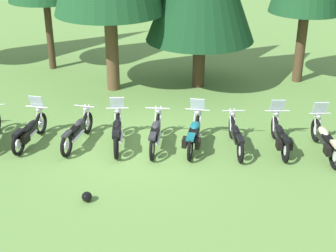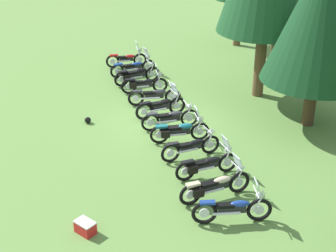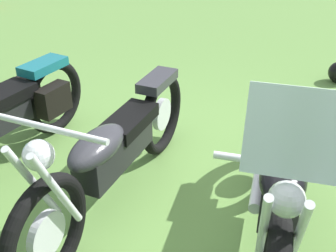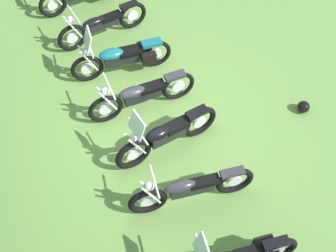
% 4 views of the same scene
% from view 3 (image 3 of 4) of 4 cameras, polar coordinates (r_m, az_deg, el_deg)
% --- Properties ---
extents(ground_plane, '(80.00, 80.00, 0.00)m').
position_cam_3_polar(ground_plane, '(3.11, 3.77, -12.83)').
color(ground_plane, '#608C42').
extents(motorcycle_5, '(0.77, 2.23, 1.39)m').
position_cam_3_polar(motorcycle_5, '(2.74, 14.98, -7.64)').
color(motorcycle_5, black).
rests_on(motorcycle_5, ground_plane).
extents(motorcycle_6, '(0.75, 2.35, 1.02)m').
position_cam_3_polar(motorcycle_6, '(3.01, -7.39, -3.44)').
color(motorcycle_6, black).
rests_on(motorcycle_6, ground_plane).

